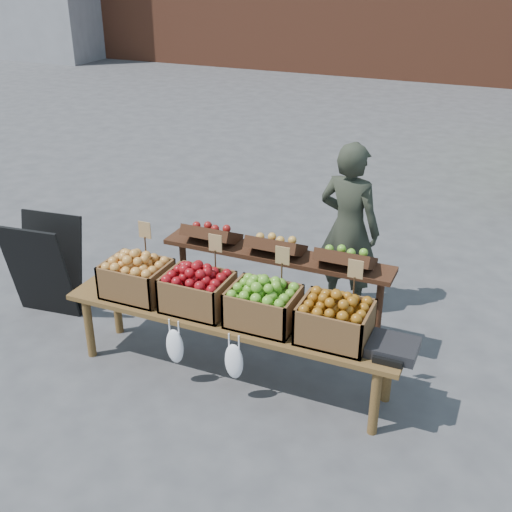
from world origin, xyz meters
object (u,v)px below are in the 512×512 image
at_px(vendor, 349,229).
at_px(crate_green_apples, 335,322).
at_px(weighing_scale, 393,347).
at_px(crate_russet_pears, 197,292).
at_px(crate_golden_apples, 137,279).
at_px(display_bench, 231,346).
at_px(chalkboard_sign, 45,267).
at_px(crate_red_apples, 263,307).
at_px(back_table, 276,282).

distance_m(vendor, crate_green_apples, 1.46).
bearing_deg(weighing_scale, crate_russet_pears, 180.00).
relative_size(crate_golden_apples, crate_russet_pears, 1.00).
relative_size(display_bench, crate_green_apples, 5.40).
relative_size(crate_russet_pears, crate_green_apples, 1.00).
xyz_separation_m(chalkboard_sign, crate_red_apples, (2.27, -0.25, 0.24)).
xyz_separation_m(crate_green_apples, weighing_scale, (0.43, 0.00, -0.10)).
relative_size(chalkboard_sign, weighing_scale, 2.76).
bearing_deg(crate_red_apples, display_bench, 180.00).
distance_m(back_table, weighing_scale, 1.37).
xyz_separation_m(back_table, display_bench, (-0.09, -0.72, -0.24)).
bearing_deg(vendor, weighing_scale, 128.78).
relative_size(crate_golden_apples, crate_red_apples, 1.00).
height_order(chalkboard_sign, crate_red_apples, chalkboard_sign).
relative_size(vendor, weighing_scale, 4.76).
height_order(vendor, weighing_scale, vendor).
relative_size(display_bench, crate_russet_pears, 5.40).
bearing_deg(display_bench, crate_russet_pears, 180.00).
distance_m(back_table, crate_green_apples, 1.05).
bearing_deg(chalkboard_sign, crate_golden_apples, -18.14).
height_order(chalkboard_sign, crate_russet_pears, chalkboard_sign).
distance_m(chalkboard_sign, display_bench, 2.02).
bearing_deg(crate_green_apples, vendor, 102.36).
bearing_deg(chalkboard_sign, crate_russet_pears, -14.36).
xyz_separation_m(back_table, crate_golden_apples, (-0.91, -0.72, 0.19)).
xyz_separation_m(vendor, weighing_scale, (0.74, -1.43, -0.20)).
bearing_deg(crate_golden_apples, back_table, 38.30).
height_order(back_table, crate_green_apples, back_table).
bearing_deg(vendor, display_bench, 81.63).
relative_size(chalkboard_sign, back_table, 0.45).
distance_m(vendor, chalkboard_sign, 2.79).
bearing_deg(vendor, crate_green_apples, 113.78).
distance_m(vendor, back_table, 0.87).
bearing_deg(crate_green_apples, crate_red_apples, 180.00).
xyz_separation_m(display_bench, crate_russet_pears, (-0.28, 0.00, 0.42)).
height_order(crate_red_apples, crate_green_apples, same).
height_order(vendor, crate_red_apples, vendor).
relative_size(back_table, weighing_scale, 6.18).
xyz_separation_m(crate_golden_apples, crate_russet_pears, (0.55, 0.00, 0.00)).
distance_m(crate_red_apples, crate_green_apples, 0.55).
bearing_deg(weighing_scale, crate_green_apples, 180.00).
relative_size(back_table, crate_red_apples, 4.20).
height_order(back_table, crate_golden_apples, back_table).
bearing_deg(chalkboard_sign, weighing_scale, -10.51).
relative_size(crate_green_apples, weighing_scale, 1.47).
bearing_deg(chalkboard_sign, vendor, 19.02).
distance_m(display_bench, crate_golden_apples, 0.93).
xyz_separation_m(vendor, display_bench, (-0.51, -1.43, -0.52)).
distance_m(chalkboard_sign, crate_red_apples, 2.29).
xyz_separation_m(vendor, crate_golden_apples, (-1.34, -1.43, -0.10)).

